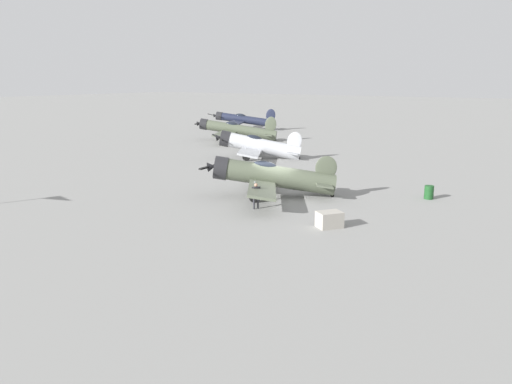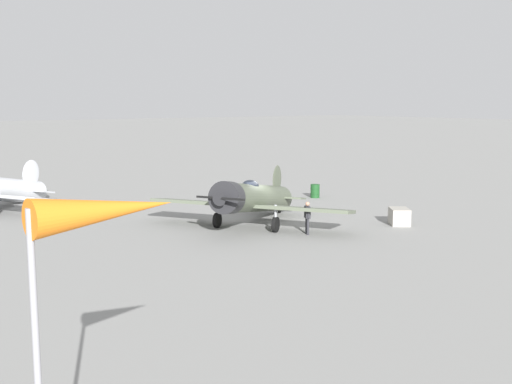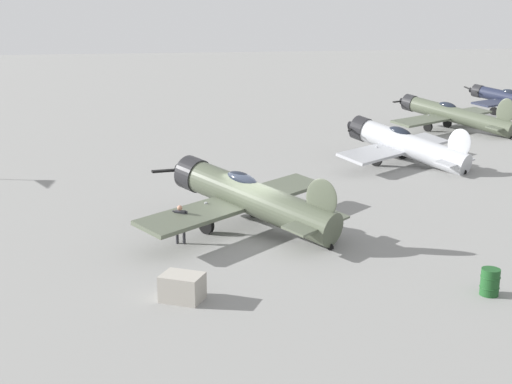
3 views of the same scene
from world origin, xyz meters
name	(u,v)px [view 1 (image 1 of 3)]	position (x,y,z in m)	size (l,w,h in m)	color
ground_plane	(276,197)	(0.00, 0.00, 0.00)	(400.00, 400.00, 0.00)	gray
airplane_foreground	(270,176)	(-0.26, 0.41, 1.50)	(10.26, 8.58, 3.02)	#4C5442
airplane_mid_apron	(257,146)	(13.71, 10.52, 1.35)	(10.52, 9.49, 3.12)	#B7BABF
airplane_far_line	(235,129)	(24.98, 21.33, 1.46)	(13.08, 10.61, 3.32)	#4C5442
airplane_outer_stand	(243,120)	(37.39, 28.57, 1.61)	(10.81, 11.11, 3.44)	#1E2338
ground_crew_mechanic	(256,193)	(-3.52, -0.58, 1.01)	(0.59, 0.41, 1.66)	#2D2D33
equipment_crate	(330,220)	(-4.66, -6.23, 0.45)	(1.66, 1.59, 0.90)	#9E998E
fuel_drum	(429,192)	(5.26, -9.11, 0.47)	(0.66, 0.66, 0.93)	#19471E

